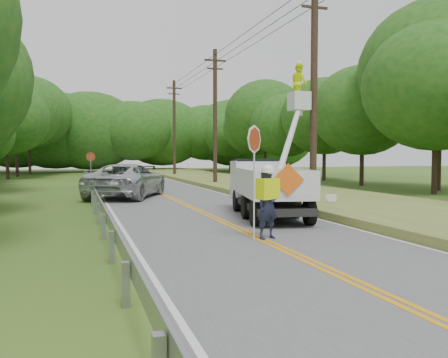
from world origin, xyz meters
name	(u,v)px	position (x,y,z in m)	size (l,w,h in m)	color
ground	(306,261)	(0.00, 0.00, 0.00)	(140.00, 140.00, 0.00)	#265118
road	(176,201)	(0.00, 14.00, 0.01)	(7.20, 96.00, 0.03)	#545457
guardrail	(93,190)	(-4.02, 14.91, 0.55)	(0.18, 48.00, 0.77)	gray
utility_poles	(248,105)	(5.00, 17.02, 5.27)	(1.60, 43.30, 10.00)	black
tall_grass_verge	(303,194)	(7.10, 14.00, 0.15)	(7.00, 96.00, 0.30)	#5B7134
treeline_right	(349,106)	(15.75, 23.27, 6.19)	(12.39, 53.76, 12.26)	#332319
treeline_horizon	(112,131)	(-0.04, 56.25, 5.50)	(56.52, 14.20, 10.63)	#164817
flagger	(267,199)	(0.18, 2.64, 1.12)	(1.14, 0.70, 3.10)	#191E33
bucket_truck	(267,177)	(2.38, 7.91, 1.45)	(4.24, 6.43, 6.16)	black
suv_silver	(127,180)	(-2.18, 16.51, 0.93)	(3.02, 6.54, 1.82)	silver
suv_darkgrey	(127,177)	(-1.59, 22.48, 0.86)	(2.34, 5.77, 1.67)	#363A3E
stop_sign_permanent	(91,167)	(-4.01, 18.30, 1.63)	(0.52, 0.13, 2.47)	gray
yard_sign	(331,199)	(5.53, 8.36, 0.46)	(0.42, 0.20, 0.65)	white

